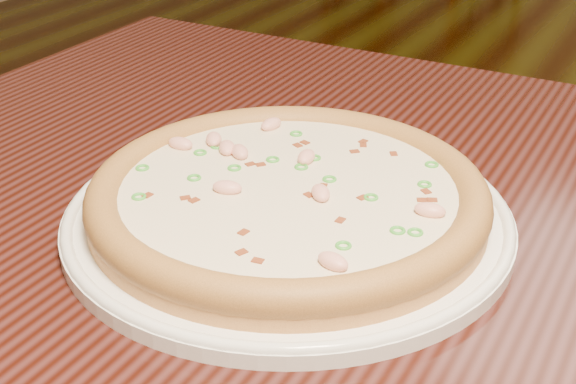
% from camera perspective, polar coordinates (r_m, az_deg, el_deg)
% --- Properties ---
extents(hero_table, '(1.20, 0.80, 0.75)m').
position_cam_1_polar(hero_table, '(0.71, 10.61, -9.70)').
color(hero_table, black).
rests_on(hero_table, ground).
extents(plate, '(0.36, 0.36, 0.02)m').
position_cam_1_polar(plate, '(0.65, -0.00, -1.65)').
color(plate, white).
rests_on(plate, hero_table).
extents(pizza, '(0.32, 0.32, 0.03)m').
position_cam_1_polar(pizza, '(0.64, -0.01, -0.22)').
color(pizza, tan).
rests_on(pizza, plate).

